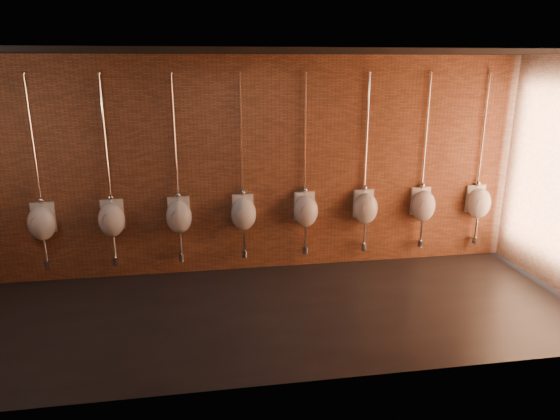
% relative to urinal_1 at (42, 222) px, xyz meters
% --- Properties ---
extents(ground, '(8.50, 8.50, 0.00)m').
position_rel_urinal_1_xyz_m(ground, '(2.87, -1.37, -0.94)').
color(ground, black).
rests_on(ground, ground).
extents(room_shell, '(8.54, 3.04, 3.22)m').
position_rel_urinal_1_xyz_m(room_shell, '(2.87, -1.37, 1.07)').
color(room_shell, black).
rests_on(room_shell, ground).
extents(urinal_1, '(0.39, 0.35, 2.72)m').
position_rel_urinal_1_xyz_m(urinal_1, '(0.00, 0.00, 0.00)').
color(urinal_1, silver).
rests_on(urinal_1, ground).
extents(urinal_2, '(0.39, 0.35, 2.72)m').
position_rel_urinal_1_xyz_m(urinal_2, '(0.94, 0.00, 0.00)').
color(urinal_2, silver).
rests_on(urinal_2, ground).
extents(urinal_3, '(0.39, 0.35, 2.72)m').
position_rel_urinal_1_xyz_m(urinal_3, '(1.89, 0.00, 0.00)').
color(urinal_3, silver).
rests_on(urinal_3, ground).
extents(urinal_4, '(0.39, 0.35, 2.72)m').
position_rel_urinal_1_xyz_m(urinal_4, '(2.83, 0.00, 0.00)').
color(urinal_4, silver).
rests_on(urinal_4, ground).
extents(urinal_5, '(0.39, 0.35, 2.72)m').
position_rel_urinal_1_xyz_m(urinal_5, '(3.78, 0.00, 0.00)').
color(urinal_5, silver).
rests_on(urinal_5, ground).
extents(urinal_6, '(0.39, 0.35, 2.72)m').
position_rel_urinal_1_xyz_m(urinal_6, '(4.72, 0.00, 0.00)').
color(urinal_6, silver).
rests_on(urinal_6, ground).
extents(urinal_7, '(0.39, 0.35, 2.72)m').
position_rel_urinal_1_xyz_m(urinal_7, '(5.66, 0.00, 0.00)').
color(urinal_7, silver).
rests_on(urinal_7, ground).
extents(urinal_8, '(0.39, 0.35, 2.72)m').
position_rel_urinal_1_xyz_m(urinal_8, '(6.61, 0.00, 0.00)').
color(urinal_8, silver).
rests_on(urinal_8, ground).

